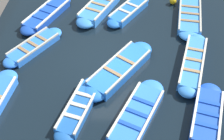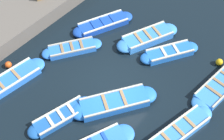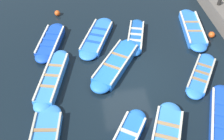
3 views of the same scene
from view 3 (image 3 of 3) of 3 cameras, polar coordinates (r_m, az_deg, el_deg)
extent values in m
plane|color=black|center=(12.15, 3.72, -1.25)|extent=(120.00, 120.00, 0.00)
cube|color=blue|center=(12.42, 0.85, 1.34)|extent=(2.51, 3.07, 0.37)
ellipsoid|color=blue|center=(11.49, -2.43, -3.33)|extent=(1.30, 1.31, 0.37)
ellipsoid|color=blue|center=(13.46, 3.66, 5.31)|extent=(1.30, 1.31, 0.37)
cube|color=#B2AD9E|center=(12.13, 2.83, 1.43)|extent=(1.71, 2.51, 0.07)
cube|color=#B2AD9E|center=(12.42, -1.06, 2.73)|extent=(1.71, 2.51, 0.07)
cube|color=olive|center=(12.00, -0.02, 0.79)|extent=(0.81, 0.61, 0.04)
cube|color=olive|center=(12.56, 1.71, 3.23)|extent=(0.81, 0.61, 0.04)
cube|color=blue|center=(14.05, -3.33, 7.09)|extent=(1.99, 2.91, 0.29)
ellipsoid|color=blue|center=(13.06, -5.16, 3.52)|extent=(1.23, 1.24, 0.29)
ellipsoid|color=blue|center=(15.10, -1.72, 10.17)|extent=(1.23, 1.24, 0.29)
cube|color=beige|center=(13.82, -1.51, 7.37)|extent=(1.11, 2.50, 0.07)
cube|color=beige|center=(14.07, -5.18, 7.96)|extent=(1.11, 2.50, 0.07)
cube|color=#1947B7|center=(13.52, -4.12, 6.18)|extent=(0.87, 0.47, 0.04)
cube|color=#1947B7|center=(13.95, -3.36, 7.62)|extent=(0.87, 0.47, 0.04)
cube|color=#1947B7|center=(14.39, -2.64, 8.98)|extent=(0.87, 0.47, 0.04)
cube|color=#1E59AD|center=(14.14, 5.14, 7.24)|extent=(1.38, 2.53, 0.29)
ellipsoid|color=#1E59AD|center=(13.20, 4.75, 4.07)|extent=(0.88, 0.89, 0.29)
ellipsoid|color=#1E59AD|center=(15.12, 5.49, 10.01)|extent=(0.88, 0.89, 0.29)
cube|color=beige|center=(14.03, 6.60, 7.69)|extent=(0.70, 2.31, 0.07)
cube|color=beige|center=(14.04, 3.78, 7.96)|extent=(0.70, 2.31, 0.07)
cube|color=beige|center=(13.63, 5.03, 6.49)|extent=(0.69, 0.31, 0.04)
cube|color=beige|center=(14.04, 5.19, 7.77)|extent=(0.69, 0.31, 0.04)
cube|color=beige|center=(14.45, 5.34, 8.99)|extent=(0.69, 0.31, 0.04)
cube|color=#1947B7|center=(14.06, -13.23, 5.97)|extent=(1.48, 2.51, 0.34)
ellipsoid|color=#1947B7|center=(13.23, -14.63, 2.76)|extent=(1.05, 1.07, 0.34)
ellipsoid|color=#1947B7|center=(14.94, -11.98, 8.81)|extent=(1.05, 1.07, 0.34)
cube|color=silver|center=(13.81, -11.68, 6.54)|extent=(0.64, 2.26, 0.07)
cube|color=silver|center=(14.08, -15.02, 6.70)|extent=(0.64, 2.26, 0.07)
cube|color=#1947B7|center=(13.58, -13.94, 5.26)|extent=(0.83, 0.34, 0.04)
cube|color=#1947B7|center=(13.94, -13.36, 6.57)|extent=(0.83, 0.34, 0.04)
cube|color=#1947B7|center=(14.32, -12.80, 7.82)|extent=(0.83, 0.34, 0.04)
cube|color=blue|center=(15.24, 17.07, 8.52)|extent=(1.33, 3.04, 0.34)
ellipsoid|color=blue|center=(14.13, 18.28, 4.94)|extent=(0.99, 1.01, 0.34)
ellipsoid|color=blue|center=(16.41, 16.01, 11.59)|extent=(0.99, 1.01, 0.34)
cube|color=silver|center=(15.26, 18.81, 9.05)|extent=(0.47, 2.87, 0.07)
cube|color=silver|center=(15.01, 15.63, 9.22)|extent=(0.47, 2.87, 0.07)
cube|color=#9E7A51|center=(14.81, 17.56, 8.14)|extent=(0.85, 0.25, 0.04)
cube|color=#9E7A51|center=(15.46, 16.90, 10.01)|extent=(0.85, 0.25, 0.04)
ellipsoid|color=#3884E0|center=(10.85, -13.47, -9.42)|extent=(1.07, 1.09, 0.29)
cube|color=olive|center=(10.27, -14.35, -12.56)|extent=(0.93, 0.25, 0.04)
cube|color=#3884E0|center=(10.07, 11.53, -14.76)|extent=(1.95, 2.80, 0.40)
ellipsoid|color=#3884E0|center=(10.81, 12.46, -8.91)|extent=(1.21, 1.23, 0.40)
cube|color=beige|center=(9.90, 14.41, -14.55)|extent=(1.09, 2.39, 0.07)
cube|color=beige|center=(9.86, 9.04, -13.56)|extent=(1.09, 2.39, 0.07)
cube|color=#9E7A51|center=(9.88, 11.72, -14.12)|extent=(0.86, 0.47, 0.04)
cube|color=#9E7A51|center=(10.19, 12.13, -11.50)|extent=(0.86, 0.47, 0.04)
cube|color=#1947B7|center=(11.30, 22.86, -9.59)|extent=(1.91, 2.83, 0.33)
ellipsoid|color=#1947B7|center=(12.18, 22.85, -4.55)|extent=(1.10, 1.11, 0.33)
cube|color=silver|center=(11.07, 21.10, -8.62)|extent=(1.14, 2.45, 0.07)
cube|color=#1947B7|center=(10.82, 23.15, -11.42)|extent=(0.78, 0.45, 0.04)
cube|color=#1947B7|center=(11.17, 23.13, -9.03)|extent=(0.78, 0.45, 0.04)
cube|color=#1947B7|center=(11.53, 23.11, -6.79)|extent=(0.78, 0.45, 0.04)
cube|color=blue|center=(12.64, 18.83, -1.01)|extent=(1.99, 2.42, 0.28)
ellipsoid|color=blue|center=(11.80, 17.58, -4.73)|extent=(1.04, 1.04, 0.28)
ellipsoid|color=blue|center=(13.54, 19.92, 2.24)|extent=(1.04, 1.04, 0.28)
cube|color=#B2AD9E|center=(12.53, 20.58, -0.96)|extent=(1.36, 1.98, 0.07)
cube|color=#B2AD9E|center=(12.53, 17.45, 0.08)|extent=(1.36, 1.98, 0.07)
cube|color=olive|center=(12.17, 18.49, -2.01)|extent=(0.66, 0.51, 0.04)
cube|color=olive|center=(12.54, 19.00, -0.49)|extent=(0.66, 0.51, 0.04)
cube|color=olive|center=(12.91, 19.48, 0.94)|extent=(0.66, 0.51, 0.04)
cube|color=#3884E0|center=(12.06, -12.86, -1.81)|extent=(1.50, 3.15, 0.37)
ellipsoid|color=#3884E0|center=(11.15, -14.90, -7.47)|extent=(0.91, 0.93, 0.37)
ellipsoid|color=#3884E0|center=(13.08, -11.13, 3.01)|extent=(0.91, 0.93, 0.37)
cube|color=beige|center=(11.80, -11.32, -1.24)|extent=(0.77, 2.92, 0.07)
cube|color=beige|center=(12.02, -14.70, -0.95)|extent=(0.77, 2.92, 0.07)
cube|color=#9E7A51|center=(11.51, -13.85, -3.45)|extent=(0.73, 0.30, 0.04)
cube|color=#9E7A51|center=(11.91, -13.01, -1.14)|extent=(0.73, 0.30, 0.04)
cube|color=#9E7A51|center=(12.34, -12.23, 1.00)|extent=(0.73, 0.30, 0.04)
ellipsoid|color=blue|center=(10.50, 5.35, -10.25)|extent=(1.03, 1.04, 0.32)
cube|color=beige|center=(9.79, 0.86, -14.11)|extent=(1.29, 2.02, 0.07)
cube|color=beige|center=(9.90, 3.64, -13.35)|extent=(0.68, 0.49, 0.04)
cylinder|color=black|center=(16.48, 22.34, 13.55)|extent=(0.20, 0.20, 0.35)
sphere|color=#E05119|center=(16.24, -11.82, 12.03)|extent=(0.32, 0.32, 0.32)
sphere|color=#E05119|center=(15.16, 20.86, 7.19)|extent=(0.34, 0.34, 0.34)
camera|label=1|loc=(17.71, -5.77, 45.52)|focal=50.00mm
camera|label=2|loc=(15.47, -34.01, 52.64)|focal=50.00mm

